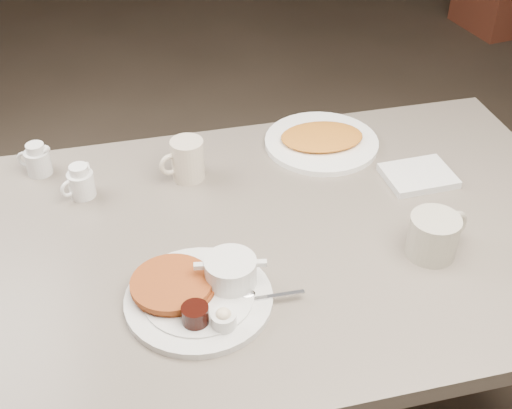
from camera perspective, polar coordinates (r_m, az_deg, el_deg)
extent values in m
cube|color=slate|center=(1.44, 0.19, -3.31)|extent=(1.50, 0.90, 0.04)
cylinder|color=black|center=(1.69, 0.16, -12.44)|extent=(0.14, 0.14, 0.69)
cylinder|color=silver|center=(1.29, -4.88, -8.02)|extent=(0.32, 0.32, 0.01)
cylinder|color=silver|center=(1.28, -4.91, -7.72)|extent=(0.24, 0.24, 0.00)
cylinder|color=#934016|center=(1.30, -6.93, -6.88)|extent=(0.19, 0.19, 0.01)
cylinder|color=#934016|center=(1.28, -7.20, -6.66)|extent=(0.18, 0.18, 0.01)
cylinder|color=silver|center=(1.29, -2.18, -5.70)|extent=(0.12, 0.12, 0.05)
cube|color=silver|center=(1.27, -4.83, -5.23)|extent=(0.02, 0.02, 0.01)
cube|color=silver|center=(1.28, 0.43, -5.00)|extent=(0.02, 0.02, 0.01)
ellipsoid|color=silver|center=(1.28, -2.74, -5.16)|extent=(0.05, 0.05, 0.03)
ellipsoid|color=silver|center=(1.27, -1.54, -5.44)|extent=(0.05, 0.05, 0.02)
cylinder|color=black|center=(1.22, -5.18, -9.34)|extent=(0.06, 0.06, 0.04)
cylinder|color=silver|center=(1.22, -2.77, -9.76)|extent=(0.05, 0.05, 0.03)
ellipsoid|color=beige|center=(1.21, -2.79, -9.30)|extent=(0.03, 0.03, 0.02)
cube|color=silver|center=(1.27, 1.72, -7.74)|extent=(0.11, 0.01, 0.00)
ellipsoid|color=silver|center=(1.28, -0.81, -7.58)|extent=(0.04, 0.03, 0.01)
cylinder|color=#B0AB99|center=(1.41, 14.81, -2.60)|extent=(0.13, 0.13, 0.09)
cylinder|color=black|center=(1.38, 15.07, -1.33)|extent=(0.10, 0.10, 0.01)
torus|color=#B0AB99|center=(1.44, 16.41, -1.79)|extent=(0.07, 0.04, 0.07)
cube|color=silver|center=(1.64, 13.63, 2.38)|extent=(0.16, 0.13, 0.02)
cylinder|color=beige|center=(1.58, -5.83, 3.83)|extent=(0.09, 0.09, 0.10)
torus|color=beige|center=(1.57, -7.27, 3.40)|extent=(0.06, 0.03, 0.06)
cylinder|color=white|center=(1.58, -14.61, 1.66)|extent=(0.07, 0.07, 0.06)
cylinder|color=white|center=(1.55, -14.84, 2.86)|extent=(0.05, 0.05, 0.02)
cone|color=white|center=(1.57, -14.09, 3.08)|extent=(0.03, 0.03, 0.02)
torus|color=white|center=(1.56, -15.62, 1.32)|extent=(0.04, 0.03, 0.04)
cylinder|color=silver|center=(1.68, -18.01, 3.42)|extent=(0.07, 0.07, 0.06)
cylinder|color=silver|center=(1.66, -18.27, 4.56)|extent=(0.05, 0.05, 0.02)
cone|color=silver|center=(1.65, -17.51, 4.40)|extent=(0.03, 0.03, 0.02)
torus|color=silver|center=(1.69, -19.02, 3.63)|extent=(0.04, 0.02, 0.04)
cylinder|color=white|center=(1.72, 5.58, 5.27)|extent=(0.31, 0.31, 0.01)
ellipsoid|color=orange|center=(1.71, 5.62, 5.76)|extent=(0.22, 0.17, 0.02)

